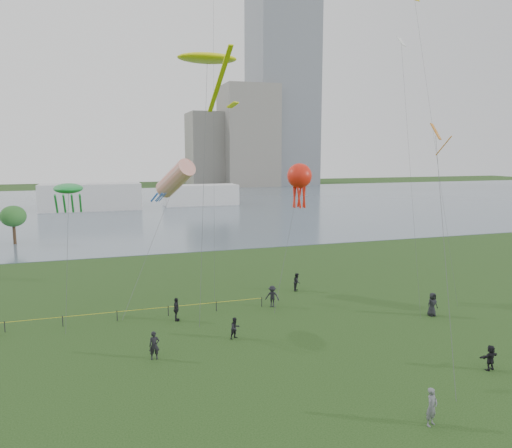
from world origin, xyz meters
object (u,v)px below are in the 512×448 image
object	(u,v)px
kite_flyer	(432,407)
kite_octopus	(299,177)
kite_stingray	(208,59)
fence	(32,322)

from	to	relation	value
kite_flyer	kite_octopus	size ratio (longest dim) A/B	0.16
kite_stingray	kite_octopus	xyz separation A→B (m)	(8.18, -0.62, -9.89)
fence	kite_stingray	bearing A→B (deg)	12.04
fence	kite_octopus	xyz separation A→B (m)	(22.51, 2.44, 10.42)
fence	kite_octopus	world-z (taller)	kite_octopus
kite_stingray	kite_octopus	distance (m)	12.85
fence	kite_stingray	size ratio (longest dim) A/B	1.13
fence	kite_flyer	distance (m)	28.52
kite_octopus	fence	bearing A→B (deg)	-168.20
kite_stingray	kite_octopus	world-z (taller)	kite_stingray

